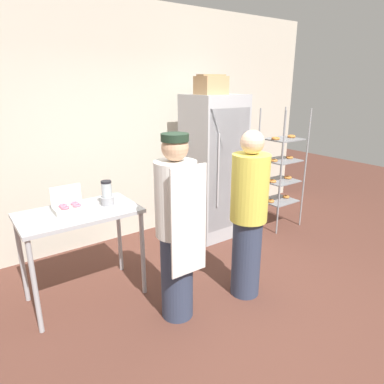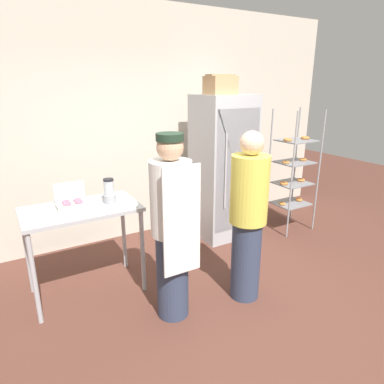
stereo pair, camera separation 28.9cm
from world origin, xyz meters
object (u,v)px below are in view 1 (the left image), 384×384
refrigerator (213,168)px  person_customer (248,216)px  donut_box (70,207)px  blender_pitcher (107,194)px  cardboard_storage_box (211,85)px  person_baker (177,228)px  baking_rack (281,170)px

refrigerator → person_customer: bearing=-116.1°
donut_box → blender_pitcher: size_ratio=1.20×
blender_pitcher → person_customer: (1.05, -0.90, -0.18)m
blender_pitcher → cardboard_storage_box: cardboard_storage_box is taller
refrigerator → person_baker: refrigerator is taller
refrigerator → donut_box: bearing=-168.5°
cardboard_storage_box → person_baker: (-1.30, -1.18, -1.17)m
blender_pitcher → person_customer: person_customer is taller
cardboard_storage_box → person_customer: size_ratio=0.21×
blender_pitcher → donut_box: bearing=175.0°
baking_rack → refrigerator: bearing=160.8°
blender_pitcher → person_baker: (0.29, -0.79, -0.15)m
donut_box → person_customer: 1.70m
blender_pitcher → baking_rack: bearing=2.3°
person_customer → blender_pitcher: bearing=139.4°
refrigerator → blender_pitcher: bearing=-165.2°
donut_box → person_customer: person_customer is taller
donut_box → cardboard_storage_box: 2.26m
person_baker → baking_rack: bearing=20.5°
refrigerator → blender_pitcher: refrigerator is taller
baking_rack → person_customer: 1.94m
person_baker → donut_box: bearing=128.4°
blender_pitcher → person_customer: 1.40m
refrigerator → cardboard_storage_box: bearing=-149.7°
cardboard_storage_box → baking_rack: bearing=-13.9°
refrigerator → person_baker: size_ratio=1.14×
baking_rack → blender_pitcher: 2.72m
cardboard_storage_box → person_customer: 1.84m
person_baker → person_customer: person_baker is taller
baking_rack → person_customer: bearing=-148.6°
baking_rack → cardboard_storage_box: size_ratio=4.93×
cardboard_storage_box → blender_pitcher: bearing=-166.5°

